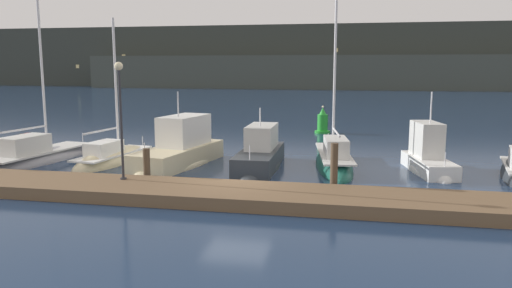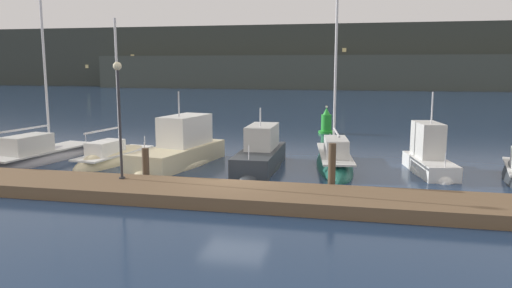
% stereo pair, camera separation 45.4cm
% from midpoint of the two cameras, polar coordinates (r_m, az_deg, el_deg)
% --- Properties ---
extents(ground_plane, '(400.00, 400.00, 0.00)m').
position_cam_midpoint_polar(ground_plane, '(19.39, -2.92, -5.24)').
color(ground_plane, '#192D4C').
extents(dock, '(30.39, 2.80, 0.45)m').
position_cam_midpoint_polar(dock, '(17.86, -4.19, -5.76)').
color(dock, brown).
rests_on(dock, ground).
extents(mooring_pile_1, '(0.28, 0.28, 1.49)m').
position_cam_midpoint_polar(mooring_pile_1, '(20.51, -13.00, -2.55)').
color(mooring_pile_1, '#4C3D2D').
rests_on(mooring_pile_1, ground).
extents(mooring_pile_2, '(0.28, 0.28, 1.93)m').
position_cam_midpoint_polar(mooring_pile_2, '(18.69, 8.22, -2.83)').
color(mooring_pile_2, '#4C3D2D').
rests_on(mooring_pile_2, ground).
extents(sailboat_berth_1, '(3.00, 7.53, 11.35)m').
position_cam_midpoint_polar(sailboat_berth_1, '(27.22, -24.11, -1.50)').
color(sailboat_berth_1, gray).
rests_on(sailboat_berth_1, ground).
extents(sailboat_berth_2, '(2.51, 6.04, 7.79)m').
position_cam_midpoint_polar(sailboat_berth_2, '(25.69, -16.54, -1.85)').
color(sailboat_berth_2, beige).
rests_on(sailboat_berth_2, ground).
extents(motorboat_berth_3, '(3.36, 6.80, 4.13)m').
position_cam_midpoint_polar(motorboat_berth_3, '(24.41, -9.30, -1.34)').
color(motorboat_berth_3, beige).
rests_on(motorboat_berth_3, ground).
extents(motorboat_berth_4, '(1.99, 6.02, 3.32)m').
position_cam_midpoint_polar(motorboat_berth_4, '(23.49, -0.10, -1.78)').
color(motorboat_berth_4, '#2D3338').
rests_on(motorboat_berth_4, ground).
extents(sailboat_berth_5, '(2.60, 7.19, 9.72)m').
position_cam_midpoint_polar(sailboat_berth_5, '(23.84, 8.34, -2.29)').
color(sailboat_berth_5, '#195647').
rests_on(sailboat_berth_5, ground).
extents(motorboat_berth_6, '(2.33, 4.73, 4.29)m').
position_cam_midpoint_polar(motorboat_berth_6, '(23.73, 18.55, -2.17)').
color(motorboat_berth_6, white).
rests_on(motorboat_berth_6, ground).
extents(channel_buoy, '(1.10, 1.10, 1.94)m').
position_cam_midpoint_polar(channel_buoy, '(35.63, 7.26, 2.42)').
color(channel_buoy, green).
rests_on(channel_buoy, ground).
extents(dock_lamppost, '(0.32, 0.32, 4.44)m').
position_cam_midpoint_polar(dock_lamppost, '(19.44, -15.91, 4.58)').
color(dock_lamppost, '#2D2D33').
rests_on(dock_lamppost, dock).
extents(hillside_backdrop, '(240.00, 23.00, 13.13)m').
position_cam_midpoint_polar(hillside_backdrop, '(111.10, 10.89, 9.51)').
color(hillside_backdrop, '#333833').
rests_on(hillside_backdrop, ground).
extents(rowboat_adrift, '(2.41, 3.39, 0.56)m').
position_cam_midpoint_polar(rowboat_adrift, '(36.46, -25.04, 0.65)').
color(rowboat_adrift, red).
rests_on(rowboat_adrift, ground).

